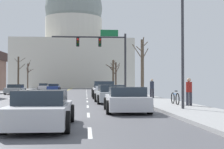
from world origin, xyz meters
TOP-DOWN VIEW (x-y plane):
  - ground at (0.00, -0.00)m, footprint 20.00×180.00m
  - signal_gantry at (5.41, 17.18)m, footprint 7.91×0.41m
  - street_lamp_right at (7.89, -1.90)m, footprint 2.33×0.24m
  - capitol_building at (0.00, 75.08)m, footprint 31.71×18.70m
  - pickup_truck_near_00 at (5.08, 12.77)m, footprint 2.27×5.69m
  - sedan_near_01 at (5.12, 5.13)m, footprint 2.22×4.54m
  - sedan_near_02 at (5.37, -1.85)m, footprint 2.16×4.59m
  - sedan_near_03 at (1.97, -7.30)m, footprint 1.98×4.44m
  - sedan_oncoming_00 at (-5.33, 24.05)m, footprint 2.14×4.70m
  - sedan_oncoming_01 at (-1.94, 37.88)m, footprint 2.02×4.63m
  - sedan_oncoming_02 at (-5.03, 49.18)m, footprint 2.09×4.38m
  - bare_tree_00 at (8.60, 39.63)m, footprint 1.95×2.05m
  - bare_tree_01 at (-8.41, 41.34)m, footprint 2.13×1.65m
  - bare_tree_02 at (8.55, 12.03)m, footprint 1.52×2.14m
  - bare_tree_03 at (-8.82, 53.39)m, footprint 1.44×1.62m
  - bare_tree_04 at (8.81, 47.98)m, footprint 1.95×2.25m
  - pedestrian_00 at (9.19, 0.24)m, footprint 0.35×0.34m
  - pedestrian_01 at (8.97, 9.64)m, footprint 0.35×0.34m
  - bicycle_parked at (8.74, 1.53)m, footprint 0.12×1.77m

SIDE VIEW (x-z plane):
  - ground at x=0.00m, z-range -0.08..0.12m
  - bicycle_parked at x=8.74m, z-range 0.06..0.91m
  - sedan_near_03 at x=1.97m, z-range -0.04..1.15m
  - sedan_oncoming_00 at x=-5.33m, z-range -0.03..1.18m
  - sedan_near_02 at x=5.37m, z-range -0.04..1.19m
  - sedan_oncoming_01 at x=-1.94m, z-range -0.02..1.19m
  - sedan_oncoming_02 at x=-5.03m, z-range -0.05..1.23m
  - sedan_near_01 at x=5.12m, z-range -0.03..1.24m
  - pickup_truck_near_00 at x=5.08m, z-range -0.08..1.48m
  - pedestrian_00 at x=9.19m, z-range 0.22..1.78m
  - pedestrian_01 at x=8.97m, z-range 0.22..1.83m
  - bare_tree_00 at x=8.60m, z-range 0.30..5.38m
  - bare_tree_02 at x=8.55m, z-range 0.26..5.57m
  - bare_tree_03 at x=-8.82m, z-range 0.08..6.14m
  - bare_tree_04 at x=8.81m, z-range 0.26..6.06m
  - bare_tree_01 at x=-8.41m, z-range 0.30..6.14m
  - street_lamp_right at x=7.89m, z-range 0.87..8.73m
  - signal_gantry at x=5.41m, z-range 1.60..8.53m
  - capitol_building at x=0.00m, z-range -3.85..28.73m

